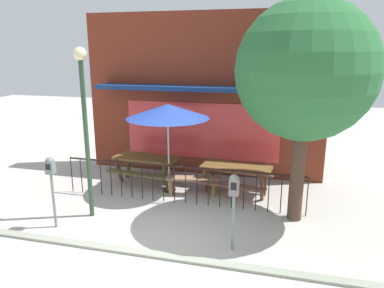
{
  "coord_description": "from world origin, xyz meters",
  "views": [
    {
      "loc": [
        2.37,
        -5.97,
        3.72
      ],
      "look_at": [
        0.21,
        2.47,
        1.44
      ],
      "focal_mm": 33.71,
      "sensor_mm": 36.0,
      "label": 1
    }
  ],
  "objects": [
    {
      "name": "street_lamp",
      "position": [
        -1.78,
        0.88,
        2.48
      ],
      "size": [
        0.28,
        0.28,
        3.78
      ],
      "color": "#2A442D",
      "rests_on": "ground"
    },
    {
      "name": "picnic_table_left",
      "position": [
        -1.34,
        3.21,
        0.61
      ],
      "size": [
        1.94,
        1.55,
        0.79
      ],
      "color": "brown",
      "rests_on": "ground"
    },
    {
      "name": "parking_meter_near",
      "position": [
        -2.25,
        0.18,
        1.22
      ],
      "size": [
        0.18,
        0.17,
        1.58
      ],
      "color": "slate",
      "rests_on": "ground"
    },
    {
      "name": "street_tree",
      "position": [
        2.76,
        1.87,
        3.3
      ],
      "size": [
        2.92,
        2.92,
        4.77
      ],
      "color": "#4A3427",
      "rests_on": "ground"
    },
    {
      "name": "ground",
      "position": [
        0.0,
        0.0,
        0.0
      ],
      "size": [
        40.0,
        40.0,
        0.0
      ],
      "primitive_type": "plane",
      "color": "#B4ADA5"
    },
    {
      "name": "patio_fence_front",
      "position": [
        0.0,
        2.07,
        0.66
      ],
      "size": [
        6.07,
        0.04,
        0.97
      ],
      "color": "black",
      "rests_on": "ground"
    },
    {
      "name": "parking_meter_far",
      "position": [
        1.58,
        0.22,
        1.18
      ],
      "size": [
        0.18,
        0.17,
        1.53
      ],
      "color": "slate",
      "rests_on": "ground"
    },
    {
      "name": "pub_storefront",
      "position": [
        0.0,
        4.63,
        2.39
      ],
      "size": [
        7.2,
        1.26,
        4.81
      ],
      "color": "#3B170E",
      "rests_on": "ground"
    },
    {
      "name": "curb_edge",
      "position": [
        0.0,
        -0.37,
        0.0
      ],
      "size": [
        10.08,
        0.2,
        0.11
      ],
      "primitive_type": "cube",
      "color": "gray",
      "rests_on": "ground"
    },
    {
      "name": "patio_umbrella",
      "position": [
        -0.52,
        2.78,
        2.18
      ],
      "size": [
        2.16,
        2.16,
        2.37
      ],
      "color": "black",
      "rests_on": "ground"
    },
    {
      "name": "patio_bench",
      "position": [
        0.18,
        2.66,
        0.35
      ],
      "size": [
        1.43,
        0.55,
        0.48
      ],
      "color": "#9A7053",
      "rests_on": "ground"
    },
    {
      "name": "picnic_table_right",
      "position": [
        1.27,
        2.99,
        0.61
      ],
      "size": [
        1.96,
        1.58,
        0.79
      ],
      "color": "brown",
      "rests_on": "ground"
    }
  ]
}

